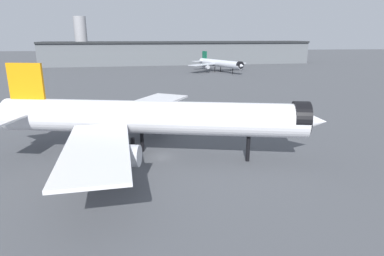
{
  "coord_description": "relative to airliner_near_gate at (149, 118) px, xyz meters",
  "views": [
    {
      "loc": [
        -1.48,
        -54.8,
        21.02
      ],
      "look_at": [
        5.23,
        -1.6,
        5.71
      ],
      "focal_mm": 30.21,
      "sensor_mm": 36.0,
      "label": 1
    }
  ],
  "objects": [
    {
      "name": "traffic_cone_near_nose",
      "position": [
        24.99,
        23.27,
        -6.94
      ],
      "size": [
        0.56,
        0.56,
        0.7
      ],
      "primitive_type": "cone",
      "color": "#F2600C",
      "rests_on": "ground"
    },
    {
      "name": "terminal_building",
      "position": [
        21.01,
        198.72,
        1.59
      ],
      "size": [
        202.44,
        39.63,
        34.5
      ],
      "rotation": [
        0.0,
        0.0,
        0.07
      ],
      "color": "slate",
      "rests_on": "ground"
    },
    {
      "name": "service_truck_front",
      "position": [
        -20.25,
        28.8,
        -5.7
      ],
      "size": [
        5.1,
        5.8,
        3.0
      ],
      "rotation": [
        0.0,
        0.0,
        5.34
      ],
      "color": "black",
      "rests_on": "ground"
    },
    {
      "name": "airliner_far_taxiway",
      "position": [
        41.52,
        138.0,
        -2.09
      ],
      "size": [
        37.37,
        41.62,
        11.8
      ],
      "rotation": [
        0.0,
        0.0,
        5.14
      ],
      "color": "silver",
      "rests_on": "ground"
    },
    {
      "name": "airliner_near_gate",
      "position": [
        0.0,
        0.0,
        0.0
      ],
      "size": [
        59.27,
        53.2,
        16.55
      ],
      "rotation": [
        0.0,
        0.0,
        -0.22
      ],
      "color": "white",
      "rests_on": "ground"
    },
    {
      "name": "ground",
      "position": [
        2.07,
        -0.06,
        -7.29
      ],
      "size": [
        900.0,
        900.0,
        0.0
      ],
      "primitive_type": "plane",
      "color": "#4C4F54"
    },
    {
      "name": "baggage_cart_trailing",
      "position": [
        -0.24,
        34.75,
        -6.32
      ],
      "size": [
        2.8,
        2.58,
        1.82
      ],
      "rotation": [
        0.0,
        0.0,
        0.41
      ],
      "color": "black",
      "rests_on": "ground"
    }
  ]
}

